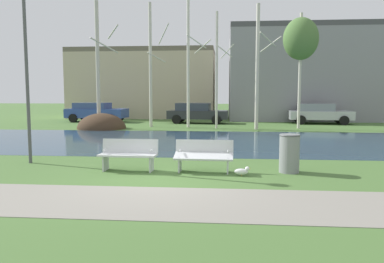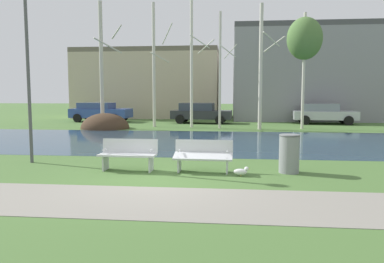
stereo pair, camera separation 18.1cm
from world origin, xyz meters
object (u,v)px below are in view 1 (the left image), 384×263
Objects in this scene: trash_bin at (289,153)px; seagull at (242,171)px; parked_van_nearest_blue at (96,112)px; bench_right at (204,155)px; streetlamp at (26,47)px; bench_left at (129,154)px; parked_hatch_third_silver at (319,113)px; parked_sedan_second_dark at (197,112)px.

seagull is at bearing -155.26° from trash_bin.
parked_van_nearest_blue is (-11.54, 17.60, 0.23)m from trash_bin.
bench_right is 20.02m from parked_van_nearest_blue.
bench_right is 6.30m from streetlamp.
parked_van_nearest_blue is at bearing 119.37° from seagull.
bench_left is 0.31× the size of streetlamp.
parked_hatch_third_silver is at bearing -1.88° from parked_van_nearest_blue.
parked_sedan_second_dark is (7.73, -0.63, -0.00)m from parked_van_nearest_blue.
bench_left is 19.14m from parked_van_nearest_blue.
parked_hatch_third_silver is (12.63, 16.34, -2.78)m from streetlamp.
streetlamp is 20.83m from parked_hatch_third_silver.
trash_bin is (2.32, 0.16, 0.07)m from bench_right.
parked_van_nearest_blue is at bearing 102.66° from streetlamp.
seagull is 20.90m from parked_van_nearest_blue.
streetlamp is 16.94m from parked_sedan_second_dark.
bench_left is 19.57m from parked_hatch_third_silver.
parked_hatch_third_silver is (4.87, 17.06, 0.22)m from trash_bin.
seagull is 7.42m from streetlamp.
bench_right is 0.37× the size of parked_hatch_third_silver.
parked_sedan_second_dark is (-1.49, 17.13, 0.30)m from bench_right.
bench_right is 2.33m from trash_bin.
bench_left reaches higher than seagull.
streetlamp reaches higher than bench_left.
bench_right is 0.35× the size of parked_van_nearest_blue.
streetlamp is 1.15× the size of parked_van_nearest_blue.
bench_left is at bearing -68.14° from parked_van_nearest_blue.
parked_van_nearest_blue is (-9.22, 17.76, 0.30)m from bench_right.
parked_van_nearest_blue is at bearing 117.44° from bench_right.
bench_left is 2.10m from bench_right.
bench_right reaches higher than seagull.
bench_left is 3.72× the size of seagull.
parked_van_nearest_blue reaches higher than seagull.
seagull is 18.72m from parked_hatch_third_silver.
parked_sedan_second_dark is at bearing 102.67° from trash_bin.
parked_sedan_second_dark is (-2.51, 17.57, 0.64)m from seagull.
parked_sedan_second_dark reaches higher than parked_hatch_third_silver.
seagull is at bearing -11.62° from streetlamp.
trash_bin is at bearing 2.07° from bench_left.
trash_bin is at bearing -105.94° from parked_hatch_third_silver.
parked_hatch_third_silver is (8.69, 0.10, -0.01)m from parked_sedan_second_dark.
parked_hatch_third_silver is at bearing 70.74° from seagull.
parked_van_nearest_blue is 16.43m from parked_hatch_third_silver.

